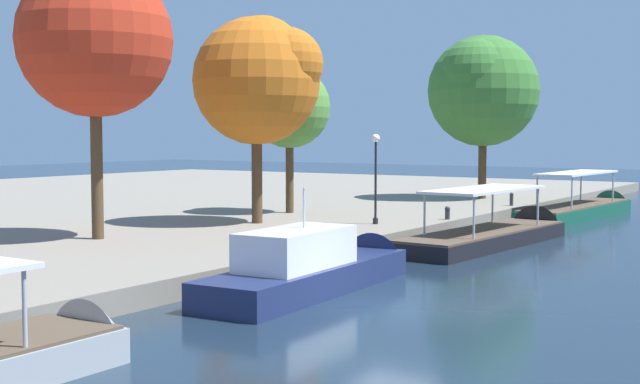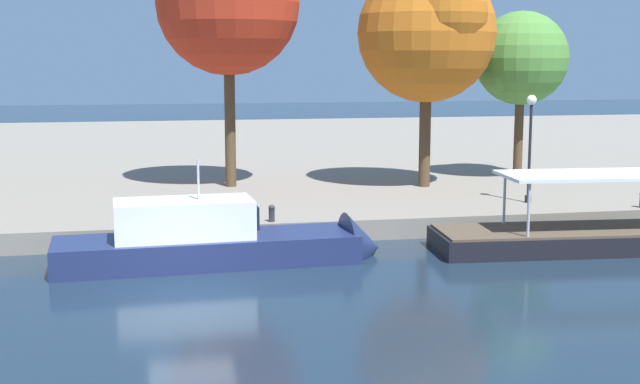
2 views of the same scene
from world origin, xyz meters
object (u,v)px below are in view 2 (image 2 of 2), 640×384
(tree_4, at_px, (430,26))
(lamp_post, at_px, (530,135))
(tree_0, at_px, (226,4))
(motor_yacht_2, at_px, (225,246))
(mooring_bollard_0, at_px, (272,213))
(tree_5, at_px, (521,58))
(tour_boat_3, at_px, (639,240))

(tree_4, bearing_deg, lamp_post, -60.82)
(lamp_post, relative_size, tree_0, 0.38)
(motor_yacht_2, relative_size, tree_4, 1.07)
(tree_0, xyz_separation_m, tree_4, (9.15, -1.94, -1.00))
(lamp_post, xyz_separation_m, tree_0, (-11.96, 6.97, 5.65))
(lamp_post, relative_size, tree_4, 0.43)
(mooring_bollard_0, distance_m, tree_4, 13.18)
(tree_5, bearing_deg, tree_4, -157.78)
(motor_yacht_2, xyz_separation_m, tree_5, (15.95, 12.38, 6.25))
(tour_boat_3, xyz_separation_m, lamp_post, (-1.74, 5.67, 3.32))
(mooring_bollard_0, bearing_deg, tree_4, 40.64)
(lamp_post, height_order, tree_5, tree_5)
(tour_boat_3, bearing_deg, motor_yacht_2, -178.09)
(tree_4, bearing_deg, tree_0, 168.03)
(motor_yacht_2, relative_size, tree_0, 0.94)
(mooring_bollard_0, xyz_separation_m, tree_4, (8.41, 7.21, 7.15))
(tree_4, height_order, tree_5, tree_4)
(motor_yacht_2, distance_m, tree_0, 14.92)
(motor_yacht_2, height_order, tree_4, tree_4)
(tour_boat_3, height_order, mooring_bollard_0, tour_boat_3)
(tour_boat_3, relative_size, lamp_post, 3.08)
(tour_boat_3, bearing_deg, tree_5, 89.69)
(motor_yacht_2, relative_size, tour_boat_3, 0.80)
(tree_4, bearing_deg, tour_boat_3, -66.96)
(lamp_post, xyz_separation_m, tree_4, (-2.81, 5.03, 4.65))
(mooring_bollard_0, xyz_separation_m, lamp_post, (11.21, 2.19, 2.49))
(lamp_post, bearing_deg, tree_0, 149.78)
(tree_0, bearing_deg, mooring_bollard_0, -85.33)
(motor_yacht_2, distance_m, lamp_post, 14.47)
(motor_yacht_2, xyz_separation_m, tour_boat_3, (14.94, -0.58, -0.26))
(lamp_post, distance_m, tree_5, 8.43)
(tree_0, relative_size, tree_5, 1.42)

